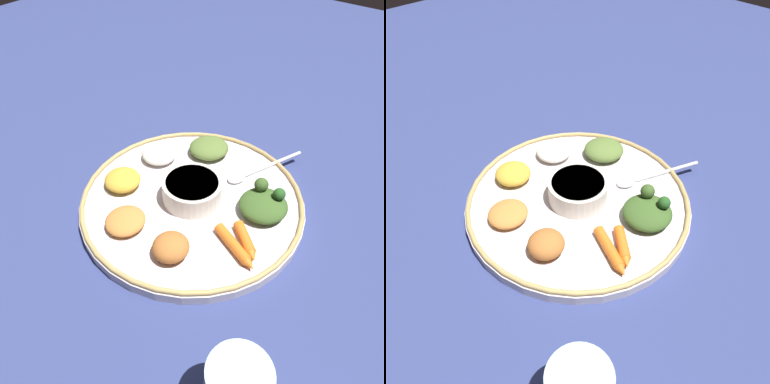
# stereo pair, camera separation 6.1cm
# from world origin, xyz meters

# --- Properties ---
(ground_plane) EXTENTS (2.40, 2.40, 0.00)m
(ground_plane) POSITION_xyz_m (0.00, 0.00, 0.00)
(ground_plane) COLOR navy
(platter) EXTENTS (0.38, 0.38, 0.02)m
(platter) POSITION_xyz_m (0.00, 0.00, 0.01)
(platter) COLOR silver
(platter) RESTS_ON ground_plane
(platter_rim) EXTENTS (0.37, 0.37, 0.01)m
(platter_rim) POSITION_xyz_m (0.00, 0.00, 0.02)
(platter_rim) COLOR tan
(platter_rim) RESTS_ON platter
(center_bowl) EXTENTS (0.10, 0.10, 0.04)m
(center_bowl) POSITION_xyz_m (0.00, 0.00, 0.04)
(center_bowl) COLOR silver
(center_bowl) RESTS_ON platter
(spoon) EXTENTS (0.08, 0.16, 0.01)m
(spoon) POSITION_xyz_m (0.05, 0.12, 0.02)
(spoon) COLOR silver
(spoon) RESTS_ON platter
(greens_pile) EXTENTS (0.08, 0.08, 0.05)m
(greens_pile) POSITION_xyz_m (0.11, 0.05, 0.03)
(greens_pile) COLOR #385623
(greens_pile) RESTS_ON platter
(carrot_near_spoon) EXTENTS (0.09, 0.05, 0.02)m
(carrot_near_spoon) POSITION_xyz_m (0.12, -0.05, 0.03)
(carrot_near_spoon) COLOR orange
(carrot_near_spoon) RESTS_ON platter
(carrot_outer) EXTENTS (0.07, 0.06, 0.02)m
(carrot_outer) POSITION_xyz_m (0.12, -0.03, 0.03)
(carrot_outer) COLOR orange
(carrot_outer) RESTS_ON platter
(mound_collards) EXTENTS (0.10, 0.10, 0.03)m
(mound_collards) POSITION_xyz_m (-0.05, 0.12, 0.03)
(mound_collards) COLOR #567033
(mound_collards) RESTS_ON platter
(mound_squash) EXTENTS (0.07, 0.07, 0.02)m
(mound_squash) POSITION_xyz_m (-0.04, -0.11, 0.03)
(mound_squash) COLOR #C67A38
(mound_squash) RESTS_ON platter
(mound_chickpea) EXTENTS (0.06, 0.06, 0.03)m
(mound_chickpea) POSITION_xyz_m (0.05, -0.11, 0.03)
(mound_chickpea) COLOR #B2662D
(mound_chickpea) RESTS_ON platter
(mound_lentil_yellow) EXTENTS (0.08, 0.08, 0.03)m
(mound_lentil_yellow) POSITION_xyz_m (-0.11, -0.05, 0.03)
(mound_lentil_yellow) COLOR gold
(mound_lentil_yellow) RESTS_ON platter
(mound_rice_white) EXTENTS (0.08, 0.08, 0.02)m
(mound_rice_white) POSITION_xyz_m (-0.11, 0.05, 0.03)
(mound_rice_white) COLOR silver
(mound_rice_white) RESTS_ON platter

